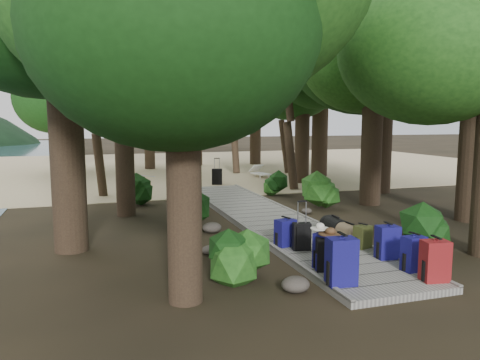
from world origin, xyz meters
name	(u,v)px	position (x,y,z in m)	size (l,w,h in m)	color
ground	(281,229)	(0.00, 0.00, 0.00)	(120.00, 120.00, 0.00)	#2F2517
sand_beach	(173,167)	(0.00, 16.00, 0.01)	(40.00, 22.00, 0.02)	tan
boardwalk	(267,218)	(0.00, 1.00, 0.06)	(2.00, 12.00, 0.12)	gray
backpack_left_a	(342,259)	(-0.77, -4.31, 0.54)	(0.45, 0.31, 0.84)	navy
backpack_left_b	(326,252)	(-0.67, -3.61, 0.44)	(0.35, 0.25, 0.65)	black
backpack_left_c	(325,248)	(-0.60, -3.44, 0.47)	(0.37, 0.27, 0.69)	navy
backpack_left_d	(286,231)	(-0.70, -1.91, 0.43)	(0.40, 0.29, 0.61)	navy
backpack_right_a	(435,259)	(0.76, -4.62, 0.49)	(0.42, 0.30, 0.74)	maroon
backpack_right_b	(414,252)	(0.77, -4.08, 0.46)	(0.37, 0.26, 0.67)	navy
backpack_right_c	(388,240)	(0.78, -3.32, 0.47)	(0.41, 0.29, 0.69)	navy
backpack_right_d	(363,236)	(0.74, -2.54, 0.37)	(0.33, 0.24, 0.51)	#42421E
duffel_right_khaki	(350,233)	(0.74, -2.03, 0.31)	(0.38, 0.57, 0.38)	#7A6445
duffel_right_black	(335,226)	(0.74, -1.41, 0.32)	(0.41, 0.65, 0.41)	black
suitcase_on_boardwalk	(302,236)	(-0.52, -2.30, 0.40)	(0.36, 0.20, 0.55)	black
lone_suitcase_on_sand	(217,177)	(0.50, 8.11, 0.35)	(0.42, 0.24, 0.66)	black
hat_brown	(330,231)	(-0.61, -3.64, 0.83)	(0.41, 0.41, 0.12)	#51351E
hat_white	(320,226)	(-0.68, -3.39, 0.87)	(0.34, 0.34, 0.11)	silver
kayak	(140,179)	(-2.51, 9.76, 0.17)	(0.66, 3.02, 0.30)	#A92C0E
sun_lounger	(261,171)	(3.13, 9.94, 0.29)	(0.54, 1.66, 0.54)	silver
tree_right_c	(375,55)	(4.03, 2.25, 4.71)	(5.44, 5.44, 9.41)	black
tree_right_d	(385,47)	(5.83, 4.32, 5.33)	(5.81, 5.81, 10.65)	black
tree_right_e	(303,77)	(4.17, 7.69, 4.49)	(4.99, 4.99, 8.97)	black
tree_right_f	(321,60)	(6.02, 9.65, 5.48)	(6.14, 6.14, 10.96)	black
tree_left_a	(182,50)	(-3.20, -3.94, 3.71)	(4.45, 4.45, 7.41)	black
tree_left_b	(60,6)	(-4.95, -0.49, 4.94)	(5.49, 5.49, 9.88)	black
tree_left_c	(122,80)	(-3.58, 2.88, 3.80)	(4.37, 4.37, 7.61)	black
tree_back_a	(148,95)	(-1.40, 15.37, 4.03)	(4.66, 4.66, 8.07)	black
tree_back_b	(196,89)	(1.54, 16.68, 4.50)	(5.04, 5.04, 9.00)	black
tree_back_c	(256,85)	(5.05, 16.16, 4.77)	(5.30, 5.30, 9.55)	black
tree_back_d	(64,102)	(-5.70, 15.07, 3.61)	(4.33, 4.33, 7.22)	black
palm_right_a	(296,87)	(3.17, 6.23, 3.96)	(4.64, 4.64, 7.91)	#143D11
palm_right_b	(286,92)	(5.02, 11.44, 4.08)	(4.22, 4.22, 8.16)	#143D11
palm_right_c	(240,99)	(2.77, 12.07, 3.76)	(4.73, 4.73, 7.52)	#143D11
palm_left_a	(93,100)	(-4.36, 6.52, 3.39)	(4.26, 4.26, 6.77)	#143D11
rock_left_a	(296,284)	(-1.47, -4.11, 0.13)	(0.46, 0.42, 0.25)	#4C473F
rock_left_b	(210,250)	(-2.26, -1.66, 0.09)	(0.34, 0.30, 0.18)	#4C473F
rock_left_c	(212,228)	(-1.76, 0.11, 0.13)	(0.46, 0.42, 0.26)	#4C473F
rock_left_d	(173,209)	(-2.24, 2.98, 0.09)	(0.31, 0.28, 0.17)	#4C473F
rock_right_a	(439,254)	(1.95, -3.35, 0.11)	(0.39, 0.35, 0.21)	#4C473F
rock_right_b	(399,233)	(2.28, -1.66, 0.12)	(0.43, 0.38, 0.23)	#4C473F
rock_right_c	(307,211)	(1.43, 1.49, 0.09)	(0.31, 0.28, 0.17)	#4C473F
rock_right_d	(320,195)	(2.96, 3.57, 0.14)	(0.50, 0.45, 0.28)	#4C473F
shrub_left_a	(240,257)	(-2.16, -3.40, 0.44)	(0.98, 0.98, 0.89)	#1B4715
shrub_left_b	(187,212)	(-2.24, 0.73, 0.41)	(0.92, 0.92, 0.83)	#1B4715
shrub_left_c	(140,189)	(-3.02, 4.45, 0.52)	(1.15, 1.15, 1.04)	#1B4715
shrub_right_a	(417,226)	(1.94, -2.68, 0.51)	(1.14, 1.14, 1.02)	#1B4715
shrub_right_b	(323,192)	(2.21, 2.00, 0.54)	(1.20, 1.20, 1.08)	#1B4715
shrub_right_c	(273,185)	(1.76, 5.01, 0.36)	(0.80, 0.80, 0.72)	#1B4715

